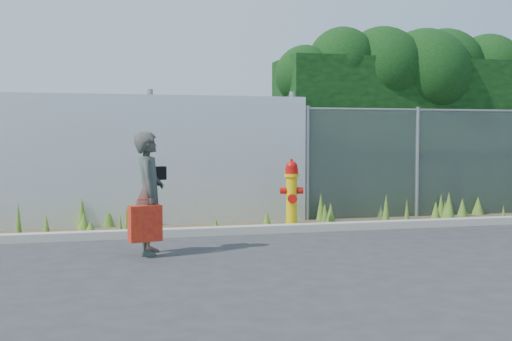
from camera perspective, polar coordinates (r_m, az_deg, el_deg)
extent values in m
plane|color=#313133|center=(8.35, 4.40, -7.33)|extent=(80.00, 80.00, 0.00)
cube|color=#A69F96|center=(10.04, 1.10, -5.22)|extent=(16.00, 0.22, 0.12)
cube|color=#4B3F2A|center=(10.63, 0.24, -5.07)|extent=(16.00, 1.20, 0.01)
cone|color=#406A1F|center=(10.35, -15.06, -4.54)|extent=(0.23, 0.23, 0.31)
cone|color=#406A1F|center=(11.64, 16.77, -3.18)|extent=(0.23, 0.23, 0.54)
cone|color=#406A1F|center=(12.49, 16.12, -2.99)|extent=(0.15, 0.15, 0.44)
cone|color=#406A1F|center=(12.03, 15.81, -3.78)|extent=(0.12, 0.12, 0.20)
cone|color=#406A1F|center=(12.07, 11.04, -3.60)|extent=(0.14, 0.14, 0.24)
cone|color=#406A1F|center=(11.10, 6.66, -3.82)|extent=(0.17, 0.17, 0.36)
cone|color=#406A1F|center=(11.82, 13.26, -3.41)|extent=(0.09, 0.09, 0.39)
cone|color=#406A1F|center=(10.28, -11.43, -4.30)|extent=(0.09, 0.09, 0.40)
cone|color=#406A1F|center=(10.18, -3.60, -4.84)|extent=(0.13, 0.13, 0.22)
cone|color=#406A1F|center=(10.41, -20.37, -4.02)|extent=(0.11, 0.11, 0.52)
cone|color=#406A1F|center=(10.24, -14.49, -4.95)|extent=(0.18, 0.18, 0.19)
cone|color=#406A1F|center=(11.85, 16.44, -3.50)|extent=(0.12, 0.12, 0.36)
cone|color=#406A1F|center=(10.06, -10.26, -4.26)|extent=(0.13, 0.13, 0.47)
cone|color=#406A1F|center=(10.78, -15.22, -3.71)|extent=(0.17, 0.17, 0.51)
cone|color=#406A1F|center=(12.56, 17.87, -3.18)|extent=(0.19, 0.19, 0.35)
cone|color=#406A1F|center=(10.98, 3.38, -3.67)|extent=(0.13, 0.13, 0.45)
cone|color=#406A1F|center=(11.32, 6.12, -3.80)|extent=(0.20, 0.20, 0.32)
cone|color=#406A1F|center=(11.31, 5.78, -3.33)|extent=(0.17, 0.17, 0.51)
cone|color=#406A1F|center=(10.48, 0.98, -4.41)|extent=(0.16, 0.16, 0.29)
cone|color=#406A1F|center=(10.75, -10.23, -3.83)|extent=(0.18, 0.18, 0.46)
cone|color=#406A1F|center=(10.00, -11.97, -4.74)|extent=(0.09, 0.09, 0.32)
cone|color=#406A1F|center=(12.01, 15.69, -3.48)|extent=(0.19, 0.19, 0.33)
cone|color=#406A1F|center=(11.22, 11.48, -3.40)|extent=(0.14, 0.14, 0.52)
cone|color=#406A1F|center=(12.91, 19.13, -3.03)|extent=(0.24, 0.24, 0.35)
cone|color=#406A1F|center=(12.37, 21.13, -3.53)|extent=(0.09, 0.09, 0.26)
cone|color=#406A1F|center=(10.87, -12.98, -3.81)|extent=(0.23, 0.23, 0.44)
cone|color=#406A1F|center=(10.42, -18.13, -4.60)|extent=(0.11, 0.11, 0.29)
cube|color=silver|center=(10.81, -17.52, 0.76)|extent=(8.50, 0.08, 2.20)
cylinder|color=gray|center=(10.95, -9.36, 1.15)|extent=(0.10, 0.10, 2.30)
cylinder|color=gray|center=(11.44, 3.22, 1.26)|extent=(0.10, 0.10, 2.30)
cube|color=gray|center=(12.81, 18.27, 0.63)|extent=(6.50, 0.03, 2.00)
cylinder|color=gray|center=(12.81, 18.34, 5.10)|extent=(6.50, 0.04, 0.04)
cylinder|color=gray|center=(11.41, 4.59, 0.62)|extent=(0.07, 0.07, 2.05)
cylinder|color=gray|center=(12.27, 14.14, 0.71)|extent=(0.07, 0.07, 2.05)
cube|color=black|center=(13.80, 17.12, 2.88)|extent=(7.30, 1.60, 3.00)
sphere|color=black|center=(12.34, 4.39, 8.45)|extent=(1.14, 1.14, 1.14)
sphere|color=black|center=(12.61, 7.68, 9.58)|extent=(1.32, 1.32, 1.32)
sphere|color=black|center=(12.97, 11.16, 8.84)|extent=(1.66, 1.66, 1.66)
sphere|color=black|center=(13.39, 14.77, 8.18)|extent=(1.86, 1.86, 1.86)
sphere|color=black|center=(14.02, 16.41, 8.70)|extent=(1.64, 1.64, 1.64)
sphere|color=black|center=(14.48, 19.89, 8.45)|extent=(1.48, 1.48, 1.48)
cylinder|color=#DCB70B|center=(10.56, 3.17, -4.99)|extent=(0.28, 0.28, 0.06)
cylinder|color=#DCB70B|center=(10.51, 3.17, -2.86)|extent=(0.18, 0.18, 0.85)
cylinder|color=#DCB70B|center=(10.47, 3.18, -0.43)|extent=(0.24, 0.24, 0.05)
cylinder|color=#B20F0A|center=(10.47, 3.18, -0.05)|extent=(0.21, 0.21, 0.10)
sphere|color=#B20F0A|center=(10.47, 3.18, 0.33)|extent=(0.19, 0.19, 0.19)
cylinder|color=#B20F0A|center=(10.46, 3.18, 0.88)|extent=(0.05, 0.05, 0.05)
cylinder|color=#B20F0A|center=(10.45, 2.44, -1.81)|extent=(0.10, 0.11, 0.11)
cylinder|color=#B20F0A|center=(10.53, 3.90, -1.78)|extent=(0.10, 0.11, 0.11)
cylinder|color=#B20F0A|center=(10.37, 3.41, -2.52)|extent=(0.15, 0.12, 0.15)
imported|color=#0F6253|center=(8.26, -9.49, -2.00)|extent=(0.46, 0.62, 1.56)
cube|color=#B90A1C|center=(8.07, -9.83, -4.66)|extent=(0.41, 0.15, 0.45)
cylinder|color=#B90A1C|center=(8.04, -9.85, -2.55)|extent=(0.19, 0.02, 0.02)
cube|color=black|center=(8.45, -8.81, -0.24)|extent=(0.23, 0.10, 0.18)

